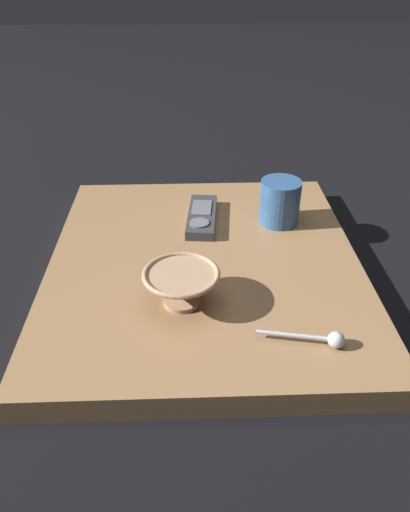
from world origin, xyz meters
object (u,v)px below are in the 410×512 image
object	(u,v)px
cereal_bowl	(181,285)
teaspoon	(328,339)
coffee_mug	(280,202)
tv_remote_near	(201,217)

from	to	relation	value
cereal_bowl	teaspoon	xyz separation A→B (m)	(0.21, -0.11, -0.02)
cereal_bowl	coffee_mug	world-z (taller)	coffee_mug
teaspoon	cereal_bowl	bearing A→B (deg)	153.05
cereal_bowl	teaspoon	distance (m)	0.23
cereal_bowl	teaspoon	bearing A→B (deg)	-26.95
coffee_mug	tv_remote_near	bearing A→B (deg)	177.10
coffee_mug	teaspoon	size ratio (longest dim) A/B	0.72
teaspoon	tv_remote_near	bearing A→B (deg)	114.55
teaspoon	tv_remote_near	distance (m)	0.41
tv_remote_near	cereal_bowl	bearing A→B (deg)	-98.23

